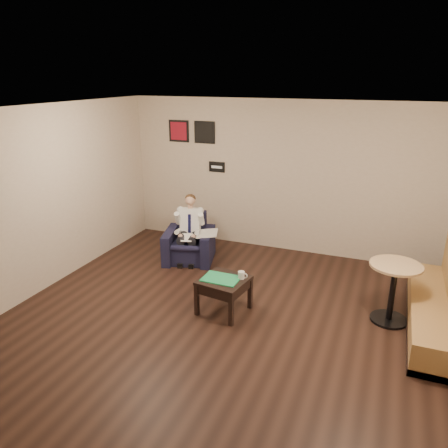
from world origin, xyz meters
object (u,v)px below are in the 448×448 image
at_px(coffee_mug, 241,275).
at_px(cafe_table, 392,293).
at_px(seated_man, 188,233).
at_px(smartphone, 234,275).
at_px(armchair, 189,239).
at_px(green_folder, 221,279).
at_px(side_table, 224,295).
at_px(banquette, 436,286).

xyz_separation_m(coffee_mug, cafe_table, (1.98, 0.50, -0.14)).
relative_size(seated_man, smartphone, 7.14).
bearing_deg(armchair, green_folder, -65.94).
bearing_deg(seated_man, smartphone, -57.67).
bearing_deg(armchair, side_table, -64.77).
xyz_separation_m(seated_man, coffee_mug, (1.45, -1.26, -0.00)).
xyz_separation_m(armchair, green_folder, (1.22, -1.48, 0.10)).
distance_m(side_table, green_folder, 0.26).
bearing_deg(green_folder, armchair, 129.48).
height_order(smartphone, banquette, banquette).
relative_size(seated_man, banquette, 0.47).
bearing_deg(armchair, smartphone, -59.43).
relative_size(coffee_mug, cafe_table, 0.13).
distance_m(seated_man, cafe_table, 3.51).
height_order(armchair, cafe_table, cafe_table).
height_order(armchair, banquette, banquette).
bearing_deg(smartphone, coffee_mug, -7.10).
xyz_separation_m(armchair, coffee_mug, (1.48, -1.36, 0.15)).
xyz_separation_m(seated_man, cafe_table, (3.42, -0.76, -0.14)).
distance_m(coffee_mug, smartphone, 0.16).
relative_size(side_table, cafe_table, 0.73).
relative_size(green_folder, banquette, 0.21).
bearing_deg(cafe_table, green_folder, -164.53).
height_order(seated_man, green_folder, seated_man).
bearing_deg(coffee_mug, banquette, 12.03).
distance_m(armchair, side_table, 1.93).
height_order(green_folder, banquette, banquette).
xyz_separation_m(armchair, seated_man, (0.03, -0.10, 0.15)).
height_order(green_folder, coffee_mug, coffee_mug).
bearing_deg(banquette, seated_man, 169.54).
relative_size(armchair, green_folder, 1.68).
relative_size(armchair, cafe_table, 1.00).
bearing_deg(side_table, coffee_mug, 24.80).
relative_size(green_folder, coffee_mug, 4.74).
xyz_separation_m(smartphone, cafe_table, (2.11, 0.43, -0.09)).
relative_size(banquette, cafe_table, 2.83).
relative_size(green_folder, smartphone, 3.21).
bearing_deg(cafe_table, smartphone, -168.44).
relative_size(armchair, side_table, 1.37).
height_order(seated_man, coffee_mug, seated_man).
bearing_deg(coffee_mug, green_folder, -155.20).
bearing_deg(green_folder, cafe_table, 15.47).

